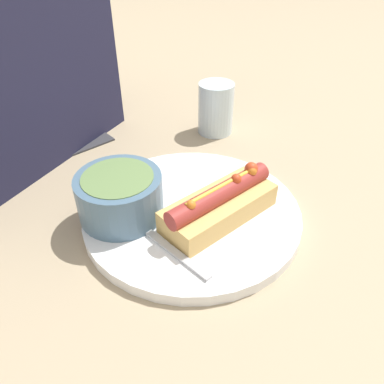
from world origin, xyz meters
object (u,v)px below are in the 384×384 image
object	(u,v)px
hot_dog	(222,201)
soup_bowl	(120,194)
drinking_glass	(216,108)
spoon	(138,224)

from	to	relation	value
hot_dog	soup_bowl	distance (m)	0.12
soup_bowl	drinking_glass	size ratio (longest dim) A/B	1.17
drinking_glass	soup_bowl	bearing A→B (deg)	179.45
drinking_glass	spoon	bearing A→B (deg)	-174.43
soup_bowl	hot_dog	bearing A→B (deg)	-63.98
hot_dog	soup_bowl	size ratio (longest dim) A/B	1.53
soup_bowl	drinking_glass	world-z (taller)	drinking_glass
hot_dog	spoon	distance (m)	0.10
spoon	soup_bowl	bearing A→B (deg)	0.14
soup_bowl	drinking_glass	distance (m)	0.28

